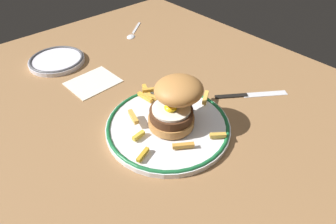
% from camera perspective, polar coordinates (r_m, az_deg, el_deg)
% --- Properties ---
extents(ground_plane, '(1.35, 0.95, 0.04)m').
position_cam_1_polar(ground_plane, '(0.62, 4.60, -4.92)').
color(ground_plane, olive).
extents(dinner_plate, '(0.26, 0.26, 0.02)m').
position_cam_1_polar(dinner_plate, '(0.60, -0.00, -2.72)').
color(dinner_plate, silver).
rests_on(dinner_plate, ground_plane).
extents(burger, '(0.11, 0.12, 0.10)m').
position_cam_1_polar(burger, '(0.57, 1.46, 2.04)').
color(burger, '#BA7C3F').
rests_on(burger, dinner_plate).
extents(fries_pile, '(0.25, 0.25, 0.02)m').
position_cam_1_polar(fries_pile, '(0.62, -1.20, 0.19)').
color(fries_pile, gold).
rests_on(fries_pile, dinner_plate).
extents(side_plate, '(0.15, 0.15, 0.02)m').
position_cam_1_polar(side_plate, '(0.88, -21.31, 9.60)').
color(side_plate, silver).
rests_on(side_plate, ground_plane).
extents(knife, '(0.12, 0.16, 0.01)m').
position_cam_1_polar(knife, '(0.72, 15.17, 3.33)').
color(knife, black).
rests_on(knife, ground_plane).
extents(spoon, '(0.10, 0.11, 0.01)m').
position_cam_1_polar(spoon, '(0.99, -7.19, 15.19)').
color(spoon, silver).
rests_on(spoon, ground_plane).
extents(napkin, '(0.11, 0.13, 0.00)m').
position_cam_1_polar(napkin, '(0.77, -14.73, 5.81)').
color(napkin, silver).
rests_on(napkin, ground_plane).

